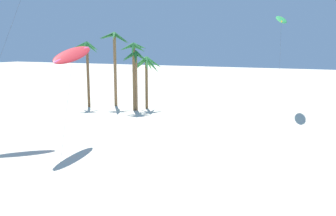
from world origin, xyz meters
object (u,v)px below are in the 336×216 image
(palm_tree_4, at_px, (146,67))
(flying_kite_1, at_px, (73,54))
(palm_tree_0, at_px, (87,55))
(palm_tree_1, at_px, (115,47))
(palm_tree_2, at_px, (136,63))
(palm_tree_3, at_px, (134,56))
(flying_kite_3, at_px, (281,20))

(palm_tree_4, bearing_deg, flying_kite_1, -79.40)
(palm_tree_0, height_order, palm_tree_1, palm_tree_1)
(palm_tree_2, bearing_deg, palm_tree_0, -175.66)
(palm_tree_2, bearing_deg, palm_tree_4, 71.66)
(palm_tree_3, distance_m, flying_kite_3, 19.87)
(palm_tree_1, bearing_deg, palm_tree_4, -0.06)
(palm_tree_1, relative_size, flying_kite_1, 1.18)
(palm_tree_1, relative_size, flying_kite_3, 0.76)
(palm_tree_1, bearing_deg, palm_tree_0, -142.24)
(palm_tree_1, distance_m, flying_kite_1, 21.10)
(palm_tree_0, distance_m, palm_tree_3, 7.40)
(palm_tree_1, xyz_separation_m, flying_kite_1, (8.68, -19.22, -0.59))
(flying_kite_3, bearing_deg, palm_tree_2, -154.12)
(palm_tree_1, bearing_deg, palm_tree_3, -25.16)
(palm_tree_1, distance_m, palm_tree_3, 4.93)
(palm_tree_2, relative_size, palm_tree_3, 0.89)
(palm_tree_2, height_order, flying_kite_3, flying_kite_3)
(palm_tree_2, xyz_separation_m, flying_kite_3, (17.16, 8.33, 5.60))
(palm_tree_0, relative_size, palm_tree_2, 1.15)
(palm_tree_4, distance_m, flying_kite_3, 18.87)
(flying_kite_1, bearing_deg, palm_tree_0, 124.83)
(palm_tree_0, xyz_separation_m, palm_tree_2, (7.55, 0.57, -0.99))
(palm_tree_1, height_order, flying_kite_1, palm_tree_1)
(palm_tree_2, distance_m, flying_kite_1, 17.99)
(palm_tree_2, height_order, palm_tree_4, palm_tree_2)
(palm_tree_0, height_order, flying_kite_1, palm_tree_0)
(flying_kite_1, xyz_separation_m, flying_kite_3, (12.97, 25.76, 4.08))
(palm_tree_1, relative_size, palm_tree_4, 1.47)
(palm_tree_4, distance_m, flying_kite_1, 19.67)
(palm_tree_3, bearing_deg, flying_kite_3, 26.35)
(palm_tree_4, xyz_separation_m, flying_kite_3, (16.57, 6.54, 6.23))
(palm_tree_1, xyz_separation_m, palm_tree_3, (4.34, -2.04, -1.15))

